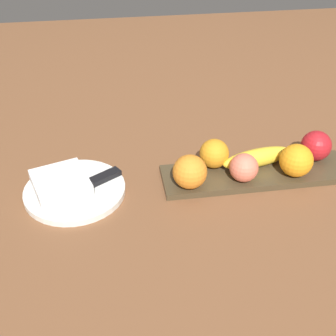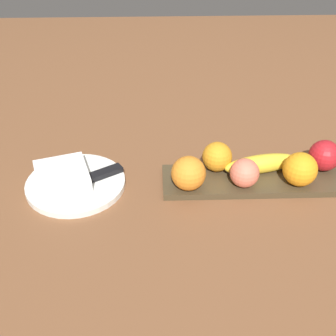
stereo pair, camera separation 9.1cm
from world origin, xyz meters
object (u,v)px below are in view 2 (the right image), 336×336
object	(u,v)px
orange_near_apple	(189,173)
dinner_plate	(76,184)
peach	(245,173)
fruit_tray	(259,180)
folded_napkin	(62,176)
orange_near_banana	(300,169)
orange_center	(217,158)
banana	(261,164)
knife	(96,176)
apple	(324,156)

from	to	relation	value
orange_near_apple	dinner_plate	size ratio (longest dim) A/B	0.34
peach	dinner_plate	world-z (taller)	peach
fruit_tray	folded_napkin	size ratio (longest dim) A/B	3.69
fruit_tray	orange_near_banana	world-z (taller)	orange_near_banana
dinner_plate	orange_center	bearing A→B (deg)	-174.18
fruit_tray	orange_center	size ratio (longest dim) A/B	6.40
orange_center	folded_napkin	size ratio (longest dim) A/B	0.58
orange_near_apple	peach	distance (m)	0.12
banana	dinner_plate	world-z (taller)	banana
orange_near_apple	orange_near_banana	xyz separation A→B (m)	(-0.24, -0.01, -0.00)
folded_napkin	orange_center	bearing A→B (deg)	-174.64
banana	orange_center	world-z (taller)	orange_center
orange_near_apple	orange_center	distance (m)	0.09
orange_near_apple	folded_napkin	bearing A→B (deg)	-6.21
fruit_tray	orange_center	bearing A→B (deg)	-19.13
peach	knife	distance (m)	0.32
orange_near_apple	knife	bearing A→B (deg)	-11.31
fruit_tray	apple	world-z (taller)	apple
orange_near_banana	banana	bearing A→B (deg)	-32.50
orange_center	folded_napkin	distance (m)	0.34
folded_napkin	orange_near_apple	bearing A→B (deg)	173.79
apple	knife	distance (m)	0.50
apple	dinner_plate	size ratio (longest dim) A/B	0.32
orange_near_banana	orange_center	bearing A→B (deg)	-17.82
fruit_tray	apple	bearing A→B (deg)	-168.22
orange_near_apple	folded_napkin	world-z (taller)	orange_near_apple
banana	knife	size ratio (longest dim) A/B	1.03
apple	folded_napkin	size ratio (longest dim) A/B	0.60
dinner_plate	knife	world-z (taller)	knife
orange_near_apple	knife	xyz separation A→B (m)	(0.20, -0.04, -0.03)
orange_near_banana	folded_napkin	size ratio (longest dim) A/B	0.63
dinner_plate	banana	bearing A→B (deg)	-176.82
fruit_tray	folded_napkin	world-z (taller)	folded_napkin
orange_near_banana	folded_napkin	world-z (taller)	orange_near_banana
fruit_tray	apple	distance (m)	0.15
banana	knife	distance (m)	0.36
orange_near_apple	orange_center	xyz separation A→B (m)	(-0.07, -0.06, -0.00)
fruit_tray	orange_center	xyz separation A→B (m)	(0.09, -0.03, 0.04)
apple	orange_center	size ratio (longest dim) A/B	1.04
banana	apple	bearing A→B (deg)	-8.11
orange_near_banana	dinner_plate	distance (m)	0.48
banana	dinner_plate	size ratio (longest dim) A/B	0.80
orange_center	folded_napkin	xyz separation A→B (m)	(0.34, 0.03, -0.02)
banana	peach	size ratio (longest dim) A/B	2.74
orange_center	knife	distance (m)	0.27
dinner_plate	apple	bearing A→B (deg)	-176.82
banana	orange_near_banana	xyz separation A→B (m)	(-0.07, 0.04, 0.02)
orange_center	peach	world-z (taller)	orange_center
apple	banana	distance (m)	0.14
folded_napkin	knife	xyz separation A→B (m)	(-0.07, -0.01, -0.01)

